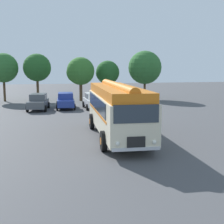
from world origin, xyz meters
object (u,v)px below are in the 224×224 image
at_px(car_near_left, 38,102).
at_px(car_mid_left, 66,100).
at_px(car_mid_right, 93,100).
at_px(car_far_right, 117,100).
at_px(vintage_bus, 117,108).

height_order(car_near_left, car_mid_left, same).
distance_m(car_near_left, car_mid_right, 5.70).
bearing_deg(car_mid_right, car_mid_left, 168.03).
distance_m(car_mid_right, car_far_right, 2.57).
distance_m(vintage_bus, car_near_left, 14.63).
bearing_deg(car_near_left, vintage_bus, -69.32).
relative_size(vintage_bus, car_mid_right, 2.41).
relative_size(car_near_left, car_far_right, 1.01).
xyz_separation_m(car_mid_left, car_far_right, (5.46, -0.72, 0.00)).
bearing_deg(car_near_left, car_mid_right, -0.52).
relative_size(car_mid_left, car_far_right, 0.99).
height_order(vintage_bus, car_far_right, vintage_bus).
xyz_separation_m(car_near_left, car_mid_right, (5.70, -0.05, 0.00)).
distance_m(car_near_left, car_mid_left, 2.86).
relative_size(vintage_bus, car_far_right, 2.37).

